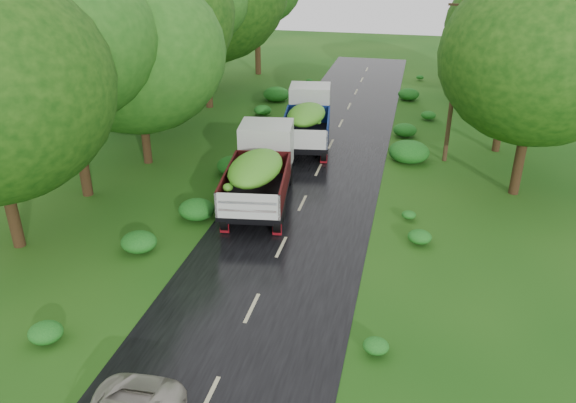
% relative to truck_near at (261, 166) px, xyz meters
% --- Properties ---
extents(ground, '(120.00, 120.00, 0.00)m').
position_rel_truck_near_xyz_m(ground, '(1.87, -11.88, -1.67)').
color(ground, '#0E3F0D').
rests_on(ground, ground).
extents(road, '(6.50, 80.00, 0.02)m').
position_rel_truck_near_xyz_m(road, '(1.87, -6.88, -1.66)').
color(road, black).
rests_on(road, ground).
extents(road_lines, '(0.12, 69.60, 0.00)m').
position_rel_truck_near_xyz_m(road_lines, '(1.87, -5.88, -1.64)').
color(road_lines, '#BFB78C').
rests_on(road_lines, road).
extents(truck_near, '(3.42, 7.28, 2.95)m').
position_rel_truck_near_xyz_m(truck_near, '(0.00, 0.00, 0.00)').
color(truck_near, black).
rests_on(truck_near, ground).
extents(truck_far, '(3.32, 7.08, 2.86)m').
position_rel_truck_near_xyz_m(truck_far, '(0.52, 7.99, -0.05)').
color(truck_far, black).
rests_on(truck_far, ground).
extents(utility_pole, '(1.46, 0.50, 8.51)m').
position_rel_truck_near_xyz_m(utility_pole, '(8.16, 6.97, 2.71)').
color(utility_pole, '#382616').
rests_on(utility_pole, ground).
extents(trees_left, '(6.75, 34.39, 9.71)m').
position_rel_truck_near_xyz_m(trees_left, '(-8.27, 8.94, 5.11)').
color(trees_left, black).
rests_on(trees_left, ground).
extents(trees_right, '(4.19, 24.09, 8.11)m').
position_rel_truck_near_xyz_m(trees_right, '(11.30, 12.71, 3.90)').
color(trees_right, black).
rests_on(trees_right, ground).
extents(shrubs, '(11.90, 44.00, 0.70)m').
position_rel_truck_near_xyz_m(shrubs, '(1.87, 2.12, -1.32)').
color(shrubs, '#165E1A').
rests_on(shrubs, ground).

